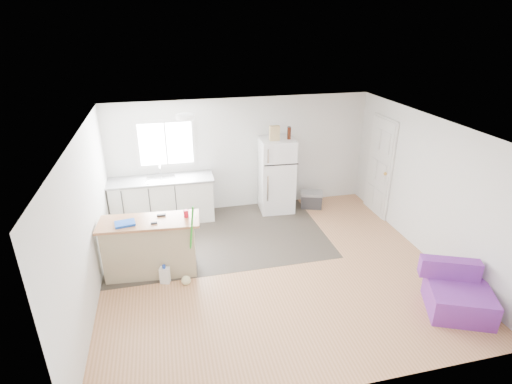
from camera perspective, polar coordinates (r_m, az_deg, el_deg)
room at (r=6.25m, az=2.49°, el=-1.63°), size 5.51×5.01×2.41m
vinyl_zone at (r=7.77m, az=-5.36°, el=-6.30°), size 4.05×2.50×0.00m
window at (r=8.25m, az=-12.75°, el=6.76°), size 1.18×0.06×0.98m
interior_door at (r=8.68m, az=17.23°, el=3.38°), size 0.11×0.92×2.10m
ceiling_fixture at (r=6.81m, az=-10.07°, el=10.51°), size 0.30×0.30×0.07m
kitchen_cabinets at (r=8.34m, az=-13.15°, el=-1.05°), size 2.08×0.68×1.20m
peninsula at (r=6.70m, az=-14.85°, el=-7.56°), size 1.60×0.72×0.96m
refrigerator at (r=8.49m, az=2.95°, el=2.41°), size 0.74×0.71×1.59m
cooler at (r=8.90m, az=7.92°, el=-1.05°), size 0.55×0.45×0.36m
purple_seat at (r=6.52m, az=26.80°, el=-12.98°), size 1.07×1.07×0.68m
cleaner_jug at (r=6.59m, az=-12.90°, el=-11.49°), size 0.17×0.15×0.33m
mop at (r=6.47m, az=-9.78°, el=-10.95°), size 0.28×0.37×1.36m
red_cup at (r=6.43m, az=-9.96°, el=-3.05°), size 0.09×0.09×0.12m
blue_tray at (r=6.45m, az=-18.22°, el=-4.29°), size 0.33×0.26×0.04m
tool_a at (r=6.56m, az=-13.37°, el=-3.24°), size 0.14×0.06×0.03m
tool_b at (r=6.35m, az=-14.37°, el=-4.32°), size 0.10×0.05×0.03m
cardboard_box at (r=8.09m, az=2.66°, el=8.39°), size 0.20×0.11×0.30m
bottle_left at (r=8.20m, az=4.77°, el=8.37°), size 0.07×0.07×0.25m
bottle_right at (r=8.24m, az=4.72°, el=8.45°), size 0.08×0.08×0.25m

